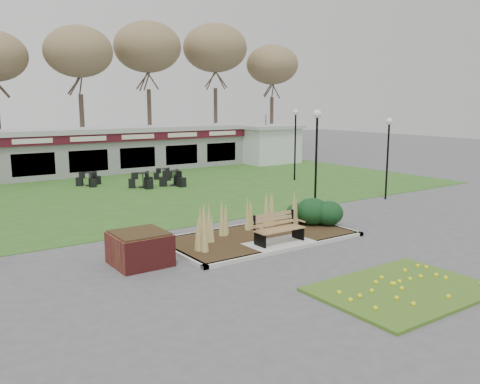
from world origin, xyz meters
TOP-DOWN VIEW (x-y plane):
  - ground at (0.00, 0.00)m, footprint 100.00×100.00m
  - lawn at (0.00, 12.00)m, footprint 34.00×16.00m
  - flower_bed at (0.00, -4.60)m, footprint 4.20×3.00m
  - planting_bed at (1.27, 1.35)m, footprint 6.75×3.40m
  - park_bench at (0.00, 0.25)m, footprint 1.70×0.66m
  - brick_planter at (-4.40, 1.00)m, footprint 1.50×1.50m
  - food_pavilion at (0.00, 19.96)m, footprint 24.60×3.40m
  - service_hut at (13.50, 18.00)m, footprint 4.40×3.40m
  - tree_backdrop at (0.00, 28.00)m, footprint 47.24×5.24m
  - lamp_post_near_right at (4.80, 3.64)m, footprint 0.35×0.35m
  - lamp_post_mid_right at (9.16, 3.46)m, footprint 0.32×0.32m
  - lamp_post_far_right at (9.42, 10.32)m, footprint 0.34×0.34m
  - bistro_set_a at (1.06, 12.98)m, footprint 1.50×1.37m
  - bistro_set_b at (-1.10, 15.19)m, footprint 1.40×1.24m
  - bistro_set_c at (2.71, 12.58)m, footprint 1.52×1.50m
  - bistro_set_d at (3.29, 14.94)m, footprint 1.21×1.09m
  - patio_umbrella at (13.03, 17.78)m, footprint 2.46×2.49m

SIDE VIEW (x-z plane):
  - ground at x=0.00m, z-range 0.00..0.00m
  - lawn at x=0.00m, z-range 0.00..0.02m
  - flower_bed at x=0.00m, z-range -0.01..0.15m
  - bistro_set_d at x=3.29m, z-range -0.09..0.56m
  - bistro_set_b at x=-1.10m, z-range -0.10..0.64m
  - bistro_set_a at x=1.06m, z-range -0.11..0.69m
  - bistro_set_c at x=2.71m, z-range -0.12..0.71m
  - planting_bed at x=1.27m, z-range -0.27..1.00m
  - brick_planter at x=-4.40m, z-range 0.00..0.95m
  - park_bench at x=0.00m, z-range 0.12..1.05m
  - service_hut at x=13.50m, z-range 0.04..2.86m
  - food_pavilion at x=0.00m, z-range 0.03..2.93m
  - patio_umbrella at x=13.03m, z-range 0.34..2.85m
  - lamp_post_mid_right at x=9.16m, z-range 0.87..4.69m
  - lamp_post_far_right at x=9.42m, z-range 0.95..5.08m
  - lamp_post_near_right at x=4.80m, z-range 0.97..5.20m
  - tree_backdrop at x=0.00m, z-range 3.18..13.54m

